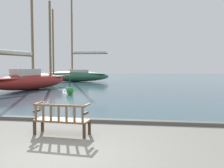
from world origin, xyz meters
TOP-DOWN VIEW (x-y plane):
  - ground_plane at (0.00, 0.00)m, footprint 160.00×160.00m
  - harbor_water at (0.00, 44.00)m, footprint 100.00×80.00m
  - quay_edge_kerb at (0.00, 3.85)m, footprint 40.00×0.30m
  - park_bench at (-0.55, 2.00)m, footprint 1.64×0.66m
  - sailboat_mid_starboard at (-8.35, 15.73)m, footprint 4.44×10.49m
  - sailboat_far_starboard at (-8.63, 29.29)m, footprint 12.05×3.13m
  - channel_buoy at (-3.68, 12.29)m, footprint 0.52×0.52m

SIDE VIEW (x-z plane):
  - ground_plane at x=0.00m, z-range 0.00..0.00m
  - harbor_water at x=0.00m, z-range 0.00..0.08m
  - quay_edge_kerb at x=0.00m, z-range 0.00..0.12m
  - channel_buoy at x=-3.68m, z-range -0.26..0.96m
  - park_bench at x=-0.55m, z-range 0.01..0.93m
  - sailboat_mid_starboard at x=-8.35m, z-range -4.45..6.47m
  - sailboat_far_starboard at x=-8.63m, z-range -5.64..7.85m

